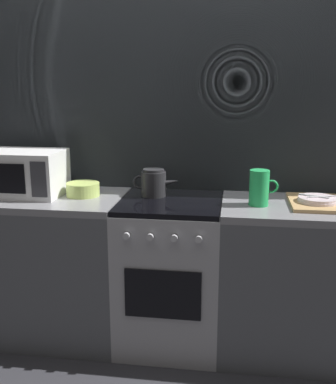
% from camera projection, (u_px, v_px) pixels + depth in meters
% --- Properties ---
extents(ground_plane, '(8.00, 8.00, 0.00)m').
position_uv_depth(ground_plane, '(170.00, 339.00, 2.90)').
color(ground_plane, '#2D2D33').
extents(back_wall, '(3.60, 0.05, 2.40)m').
position_uv_depth(back_wall, '(178.00, 142.00, 2.94)').
color(back_wall, gray).
rests_on(back_wall, ground_plane).
extents(counter_left, '(1.20, 0.60, 0.90)m').
position_uv_depth(counter_left, '(30.00, 264.00, 2.92)').
color(counter_left, '#515459').
rests_on(counter_left, ground_plane).
extents(stove_unit, '(0.60, 0.63, 0.90)m').
position_uv_depth(stove_unit, '(170.00, 272.00, 2.80)').
color(stove_unit, '#9E9EA3').
rests_on(stove_unit, ground_plane).
extents(counter_right, '(1.20, 0.60, 0.90)m').
position_uv_depth(counter_right, '(324.00, 281.00, 2.67)').
color(counter_right, '#515459').
rests_on(counter_right, ground_plane).
extents(microwave, '(0.46, 0.35, 0.27)m').
position_uv_depth(microwave, '(24.00, 173.00, 2.80)').
color(microwave, white).
rests_on(microwave, counter_left).
extents(kettle, '(0.28, 0.15, 0.17)m').
position_uv_depth(kettle, '(154.00, 183.00, 2.78)').
color(kettle, '#262628').
rests_on(kettle, stove_unit).
extents(mixing_bowl, '(0.20, 0.20, 0.08)m').
position_uv_depth(mixing_bowl, '(83.00, 189.00, 2.80)').
color(mixing_bowl, '#B7D166').
rests_on(mixing_bowl, counter_left).
extents(pitcher, '(0.16, 0.11, 0.20)m').
position_uv_depth(pitcher, '(259.00, 188.00, 2.57)').
color(pitcher, green).
rests_on(pitcher, counter_right).
extents(dish_pile, '(0.30, 0.40, 0.06)m').
position_uv_depth(dish_pile, '(317.00, 202.00, 2.59)').
color(dish_pile, tan).
rests_on(dish_pile, counter_right).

